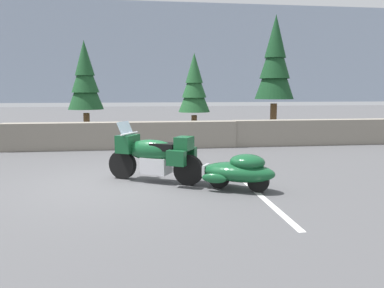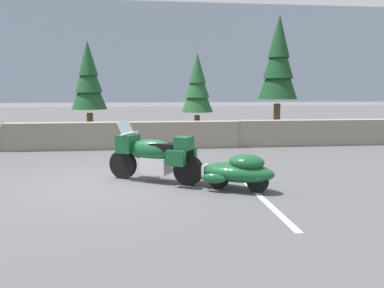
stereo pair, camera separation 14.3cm
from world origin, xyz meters
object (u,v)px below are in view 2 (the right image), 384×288
pine_tree_tall (278,62)px  touring_motorcycle (154,154)px  car_shaped_trailer (238,171)px  pine_tree_far_right (88,79)px  pine_tree_secondary (197,86)px

pine_tree_tall → touring_motorcycle: bearing=-126.4°
car_shaped_trailer → pine_tree_far_right: pine_tree_far_right is taller
pine_tree_secondary → pine_tree_far_right: size_ratio=0.89×
touring_motorcycle → pine_tree_secondary: size_ratio=0.59×
pine_tree_tall → pine_tree_far_right: 7.72m
car_shaped_trailer → pine_tree_far_right: 9.27m
pine_tree_secondary → pine_tree_far_right: pine_tree_far_right is taller
car_shaped_trailer → pine_tree_tall: bearing=66.1°
pine_tree_tall → car_shaped_trailer: bearing=-113.9°
pine_tree_far_right → touring_motorcycle: bearing=-71.4°
car_shaped_trailer → pine_tree_secondary: size_ratio=0.59×
touring_motorcycle → pine_tree_far_right: 7.71m
car_shaped_trailer → pine_tree_tall: (3.60, 8.13, 2.78)m
touring_motorcycle → pine_tree_tall: pine_tree_tall is taller
pine_tree_secondary → car_shaped_trailer: bearing=-91.5°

